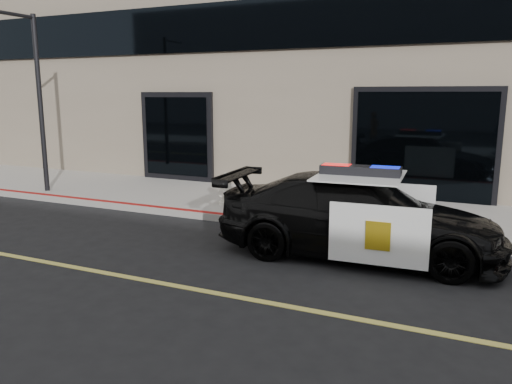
% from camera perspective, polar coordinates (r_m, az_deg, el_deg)
% --- Properties ---
extents(ground, '(120.00, 120.00, 0.00)m').
position_cam_1_polar(ground, '(6.30, 20.28, -15.03)').
color(ground, black).
rests_on(ground, ground).
extents(sidewalk_n, '(60.00, 3.50, 0.15)m').
position_cam_1_polar(sidewalk_n, '(11.25, 22.28, -3.20)').
color(sidewalk_n, gray).
rests_on(sidewalk_n, ground).
extents(police_car, '(2.44, 4.91, 1.54)m').
position_cam_1_polar(police_car, '(8.56, 11.65, -2.68)').
color(police_car, black).
rests_on(police_car, ground).
extents(fire_hydrant, '(0.34, 0.47, 0.75)m').
position_cam_1_polar(fire_hydrant, '(11.64, -3.47, 0.25)').
color(fire_hydrant, silver).
rests_on(fire_hydrant, sidewalk_n).
extents(street_light, '(0.13, 1.15, 4.52)m').
position_cam_1_polar(street_light, '(14.25, -23.67, 10.03)').
color(street_light, black).
rests_on(street_light, sidewalk_n).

